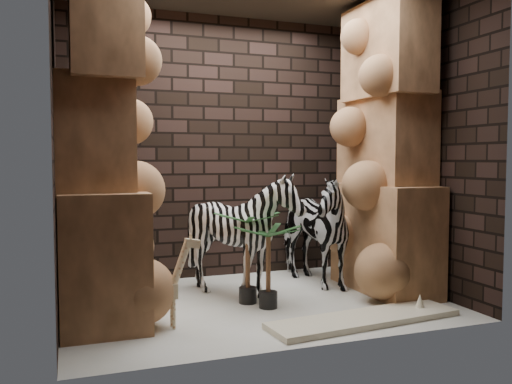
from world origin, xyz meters
name	(u,v)px	position (x,y,z in m)	size (l,w,h in m)	color
floor	(256,302)	(0.00, 0.00, 0.00)	(3.50, 3.50, 0.00)	silver
wall_back	(219,147)	(0.00, 1.25, 1.50)	(3.50, 3.50, 0.00)	black
wall_front	(316,140)	(0.00, -1.25, 1.50)	(3.50, 3.50, 0.00)	black
wall_left	(55,142)	(-1.75, 0.00, 1.50)	(3.00, 3.00, 0.00)	black
wall_right	(413,146)	(1.75, 0.00, 1.50)	(3.00, 3.00, 0.00)	black
rock_pillar_left	(100,143)	(-1.40, 0.00, 1.50)	(0.68, 1.30, 3.00)	tan
rock_pillar_right	(386,146)	(1.42, 0.00, 1.50)	(0.58, 1.25, 3.00)	tan
zebra_right	(308,220)	(0.79, 0.50, 0.70)	(0.64, 1.18, 1.40)	white
zebra_left	(242,241)	(-0.06, 0.22, 0.56)	(0.99, 1.23, 1.12)	white
giraffe_toy	(160,281)	(-0.98, -0.48, 0.39)	(0.40, 0.13, 0.78)	beige
palm_front	(248,257)	(-0.08, 0.01, 0.44)	(0.36, 0.36, 0.88)	#1B512C
palm_back	(268,266)	(0.05, -0.20, 0.38)	(0.36, 0.36, 0.77)	#1B512C
surfboard	(365,319)	(0.66, -0.87, 0.03)	(1.71, 0.42, 0.05)	#FFF5CF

